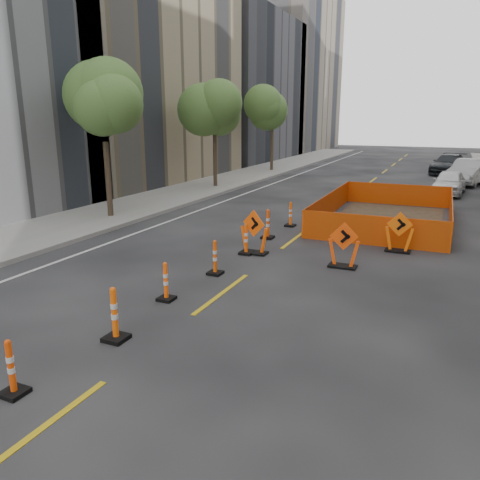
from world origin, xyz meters
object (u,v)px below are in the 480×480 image
at_px(channelizer_3, 114,314).
at_px(channelizer_8, 290,214).
at_px(parked_car_mid, 469,172).
at_px(chevron_sign_right, 399,232).
at_px(parked_car_near, 449,182).
at_px(channelizer_6, 246,239).
at_px(chevron_sign_left, 254,232).
at_px(channelizer_4, 166,281).
at_px(channelizer_2, 11,367).
at_px(parked_car_far, 449,164).
at_px(channelizer_5, 215,257).
at_px(channelizer_7, 268,224).
at_px(chevron_sign_center, 344,245).

xyz_separation_m(channelizer_3, channelizer_8, (0.00, 10.99, -0.05)).
bearing_deg(channelizer_8, parked_car_mid, 67.65).
relative_size(chevron_sign_right, parked_car_mid, 0.27).
relative_size(parked_car_near, parked_car_mid, 0.81).
xyz_separation_m(channelizer_6, parked_car_near, (5.75, 15.90, 0.17)).
bearing_deg(parked_car_near, channelizer_6, -104.82).
xyz_separation_m(channelizer_6, chevron_sign_left, (0.21, 0.17, 0.22)).
bearing_deg(channelizer_4, chevron_sign_left, 84.91).
bearing_deg(parked_car_mid, channelizer_2, -87.88).
xyz_separation_m(channelizer_2, parked_car_far, (5.80, 35.43, 0.27)).
distance_m(channelizer_6, chevron_sign_right, 5.01).
relative_size(channelizer_5, parked_car_far, 0.19).
height_order(channelizer_8, parked_car_near, parked_car_near).
xyz_separation_m(channelizer_6, channelizer_7, (-0.09, 2.20, 0.03)).
bearing_deg(channelizer_6, channelizer_7, 92.47).
bearing_deg(chevron_sign_center, channelizer_3, -130.07).
distance_m(channelizer_2, channelizer_8, 13.18).
height_order(channelizer_2, channelizer_5, channelizer_5).
xyz_separation_m(chevron_sign_right, parked_car_mid, (2.41, 18.67, 0.14)).
xyz_separation_m(chevron_sign_left, parked_car_near, (5.55, 15.73, -0.05)).
bearing_deg(parked_car_mid, channelizer_8, -96.83).
bearing_deg(parked_car_mid, chevron_sign_left, -92.22).
distance_m(channelizer_4, parked_car_far, 31.57).
distance_m(channelizer_6, channelizer_8, 4.39).
relative_size(channelizer_6, channelizer_7, 0.94).
bearing_deg(channelizer_6, parked_car_far, 78.18).
xyz_separation_m(channelizer_7, chevron_sign_left, (0.30, -2.03, 0.18)).
distance_m(channelizer_2, parked_car_near, 25.41).
height_order(channelizer_6, channelizer_8, channelizer_6).
relative_size(channelizer_4, channelizer_7, 0.89).
height_order(channelizer_2, parked_car_far, parked_car_far).
xyz_separation_m(channelizer_5, parked_car_far, (5.57, 28.84, 0.25)).
bearing_deg(channelizer_5, channelizer_8, 89.63).
xyz_separation_m(channelizer_4, parked_car_far, (5.77, 31.04, 0.27)).
distance_m(chevron_sign_left, parked_car_mid, 21.84).
height_order(channelizer_5, channelizer_6, channelizer_6).
bearing_deg(channelizer_5, chevron_sign_left, 85.05).
bearing_deg(channelizer_4, chevron_sign_right, 55.20).
xyz_separation_m(channelizer_6, chevron_sign_center, (3.15, -0.08, 0.17)).
distance_m(channelizer_2, parked_car_far, 35.90).
xyz_separation_m(channelizer_6, chevron_sign_right, (4.45, 2.30, 0.16)).
bearing_deg(parked_car_far, chevron_sign_right, -83.26).
relative_size(channelizer_8, parked_car_near, 0.25).
bearing_deg(chevron_sign_left, parked_car_mid, 89.59).
relative_size(chevron_sign_left, chevron_sign_right, 1.08).
distance_m(channelizer_2, chevron_sign_right, 12.03).
relative_size(channelizer_8, chevron_sign_left, 0.70).
relative_size(channelizer_4, parked_car_mid, 0.19).
height_order(channelizer_3, channelizer_8, channelizer_3).
relative_size(channelizer_7, chevron_sign_left, 0.75).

